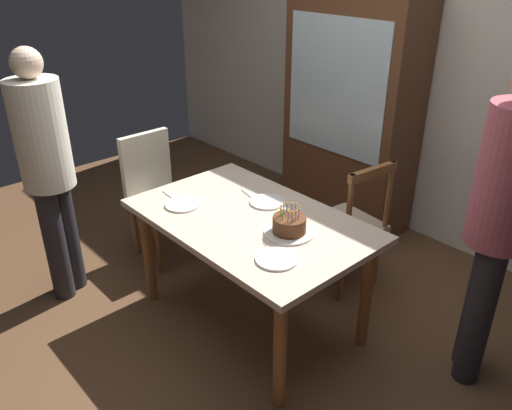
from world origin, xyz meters
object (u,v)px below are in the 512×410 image
birthday_cake (289,226)px  person_guest (502,215)px  plate_far_side (267,202)px  chair_upholstered (156,190)px  dining_table (250,232)px  chair_spindle_back (348,226)px  plate_near_guest (277,259)px  china_cabinet (351,113)px  person_celebrant (47,164)px  plate_near_celebrant (183,204)px

birthday_cake → person_guest: (0.87, 0.58, 0.21)m
plate_far_side → chair_upholstered: chair_upholstered is taller
dining_table → person_guest: size_ratio=0.82×
plate_far_side → chair_spindle_back: size_ratio=0.23×
birthday_cake → plate_near_guest: bearing=-58.4°
china_cabinet → person_guest: bearing=-29.3°
chair_spindle_back → birthday_cake: bearing=-78.7°
dining_table → plate_far_side: plate_far_side is taller
person_guest → china_cabinet: bearing=150.7°
plate_near_guest → china_cabinet: 2.01m
chair_spindle_back → chair_upholstered: 1.45m
person_celebrant → person_guest: 2.62m
plate_near_celebrant → chair_spindle_back: (0.53, 0.97, -0.30)m
birthday_cake → china_cabinet: china_cabinet is taller
plate_near_celebrant → person_guest: 1.77m
dining_table → plate_near_guest: bearing=-25.3°
person_celebrant → person_guest: bearing=31.0°
chair_upholstered → person_celebrant: 0.87m
chair_spindle_back → china_cabinet: bearing=129.7°
chair_spindle_back → chair_upholstered: same height
plate_far_side → person_guest: 1.32m
dining_table → plate_near_celebrant: 0.46m
plate_far_side → plate_near_guest: 0.65m
plate_near_celebrant → plate_far_side: size_ratio=1.00×
plate_near_celebrant → chair_spindle_back: bearing=61.3°
chair_spindle_back → china_cabinet: (-0.65, 0.79, 0.49)m
birthday_cake → person_celebrant: person_celebrant is taller
person_guest → dining_table: bearing=-151.9°
plate_near_celebrant → person_guest: (1.55, 0.82, 0.25)m
chair_spindle_back → chair_upholstered: bearing=-149.4°
plate_far_side → person_guest: bearing=18.7°
dining_table → plate_near_guest: 0.49m
plate_near_celebrant → chair_spindle_back: chair_spindle_back is taller
dining_table → person_celebrant: (-1.09, -0.73, 0.30)m
chair_upholstered → china_cabinet: china_cabinet is taller
birthday_cake → dining_table: bearing=-172.8°
plate_far_side → person_guest: person_guest is taller
birthday_cake → chair_upholstered: chair_upholstered is taller
chair_upholstered → plate_far_side: bearing=9.5°
person_celebrant → china_cabinet: china_cabinet is taller
chair_upholstered → person_guest: size_ratio=0.54×
plate_near_guest → chair_spindle_back: 1.06m
chair_upholstered → person_guest: (2.27, 0.59, 0.47)m
plate_near_celebrant → chair_upholstered: 0.78m
dining_table → china_cabinet: size_ratio=0.76×
dining_table → plate_near_celebrant: bearing=-152.7°
plate_near_guest → person_celebrant: (-1.52, -0.53, 0.20)m
birthday_cake → person_celebrant: 1.58m
chair_upholstered → person_guest: 2.39m
chair_spindle_back → plate_near_guest: bearing=-73.2°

